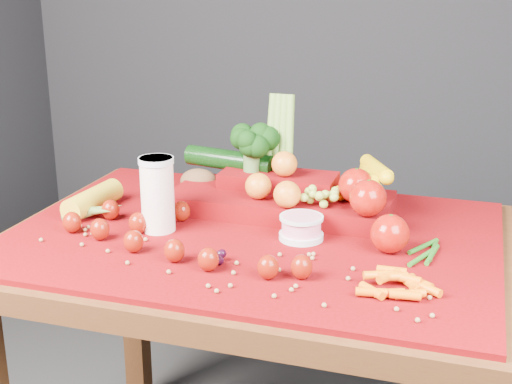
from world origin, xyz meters
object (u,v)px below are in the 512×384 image
(table, at_px, (253,277))
(milk_glass, at_px, (157,192))
(produce_mound, at_px, (293,189))
(yogurt_bowl, at_px, (301,227))

(table, relative_size, milk_glass, 6.58)
(produce_mound, bearing_deg, milk_glass, -141.41)
(table, distance_m, milk_glass, 0.29)
(milk_glass, xyz_separation_m, produce_mound, (0.25, 0.20, -0.03))
(table, distance_m, produce_mound, 0.23)
(table, relative_size, produce_mound, 1.82)
(yogurt_bowl, bearing_deg, milk_glass, -172.02)
(milk_glass, bearing_deg, produce_mound, 38.59)
(milk_glass, relative_size, yogurt_bowl, 1.74)
(table, relative_size, yogurt_bowl, 11.43)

